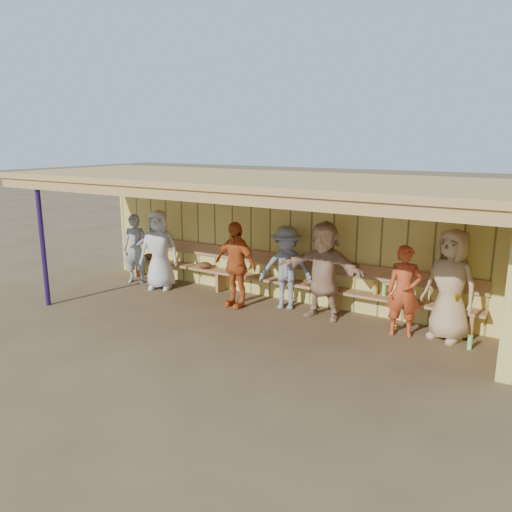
% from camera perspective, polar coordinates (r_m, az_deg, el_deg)
% --- Properties ---
extents(ground, '(90.00, 90.00, 0.00)m').
position_cam_1_polar(ground, '(8.99, -1.17, -6.97)').
color(ground, brown).
rests_on(ground, ground).
extents(player_a, '(0.65, 0.54, 1.52)m').
position_cam_1_polar(player_a, '(11.23, -13.62, 0.80)').
color(player_a, gray).
rests_on(player_a, ground).
extents(player_b, '(0.97, 0.82, 1.68)m').
position_cam_1_polar(player_b, '(10.65, -11.00, 0.72)').
color(player_b, silver).
rests_on(player_b, ground).
extents(player_d, '(1.00, 0.52, 1.63)m').
position_cam_1_polar(player_d, '(9.34, -2.39, -0.97)').
color(player_d, '#D15C21').
rests_on(player_d, ground).
extents(player_e, '(1.14, 0.85, 1.56)m').
position_cam_1_polar(player_e, '(9.24, 3.47, -1.34)').
color(player_e, gray).
rests_on(player_e, ground).
extents(player_f, '(1.61, 0.52, 1.73)m').
position_cam_1_polar(player_f, '(8.80, 7.74, -1.62)').
color(player_f, tan).
rests_on(player_f, ground).
extents(player_g, '(0.62, 0.51, 1.48)m').
position_cam_1_polar(player_g, '(8.30, 16.56, -3.87)').
color(player_g, '#BA411D').
rests_on(player_g, ground).
extents(player_h, '(1.01, 0.83, 1.78)m').
position_cam_1_polar(player_h, '(8.33, 21.34, -3.12)').
color(player_h, tan).
rests_on(player_h, ground).
extents(dugout_structure, '(8.80, 3.20, 2.50)m').
position_cam_1_polar(dugout_structure, '(8.94, 3.26, 4.15)').
color(dugout_structure, '#E0C85F').
rests_on(dugout_structure, ground).
extents(bench, '(7.60, 0.34, 0.93)m').
position_cam_1_polar(bench, '(9.74, 2.34, -2.11)').
color(bench, '#AE7C4A').
rests_on(bench, ground).
extents(dugout_equipment, '(7.05, 0.62, 0.80)m').
position_cam_1_polar(dugout_equipment, '(9.89, -0.60, -2.09)').
color(dugout_equipment, gold).
rests_on(dugout_equipment, ground).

